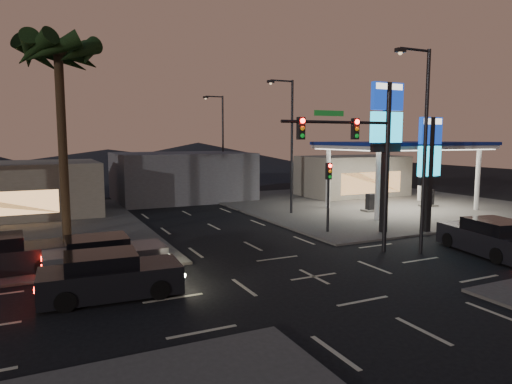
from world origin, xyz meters
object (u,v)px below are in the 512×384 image
car_lane_b_front (104,257)px  suv_station (491,238)px  car_lane_a_front (109,276)px  pylon_sign_tall (386,127)px  traffic_signal_mast (359,149)px  pylon_sign_short (429,157)px  gas_station (403,147)px

car_lane_b_front → suv_station: (17.83, -4.82, 0.06)m
suv_station → car_lane_b_front: bearing=164.9°
car_lane_a_front → car_lane_b_front: (0.20, 3.00, -0.00)m
pylon_sign_tall → traffic_signal_mast: 6.02m
pylon_sign_short → gas_station: bearing=56.3°
traffic_signal_mast → car_lane_b_front: bearing=169.4°
pylon_sign_tall → pylon_sign_short: bearing=-21.8°
pylon_sign_short → car_lane_b_front: pylon_sign_short is taller
pylon_sign_short → car_lane_a_front: pylon_sign_short is taller
car_lane_a_front → car_lane_b_front: car_lane_a_front is taller
car_lane_b_front → car_lane_a_front: bearing=-93.8°
pylon_sign_tall → pylon_sign_short: size_ratio=1.29×
car_lane_b_front → suv_station: suv_station is taller
traffic_signal_mast → suv_station: traffic_signal_mast is taller
pylon_sign_tall → traffic_signal_mast: bearing=-143.5°
gas_station → pylon_sign_short: size_ratio=1.74×
pylon_sign_short → traffic_signal_mast: size_ratio=0.88×
pylon_sign_tall → pylon_sign_short: pylon_sign_tall is taller
gas_station → pylon_sign_short: (-5.00, -7.50, -0.42)m
car_lane_b_front → traffic_signal_mast: bearing=-10.6°
gas_station → pylon_sign_short: pylon_sign_short is taller
traffic_signal_mast → suv_station: size_ratio=1.42×
traffic_signal_mast → pylon_sign_tall: bearing=36.5°
traffic_signal_mast → car_lane_a_front: (-11.81, -0.82, -4.46)m
pylon_sign_short → car_lane_b_front: size_ratio=1.38×
pylon_sign_short → car_lane_a_front: (-19.05, -3.34, -3.89)m
pylon_sign_short → traffic_signal_mast: (-7.24, -2.51, 0.57)m
gas_station → traffic_signal_mast: traffic_signal_mast is taller
car_lane_a_front → traffic_signal_mast: bearing=4.0°
car_lane_a_front → car_lane_b_front: bearing=86.2°
gas_station → car_lane_b_front: size_ratio=2.40×
traffic_signal_mast → pylon_sign_short: bearing=19.1°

